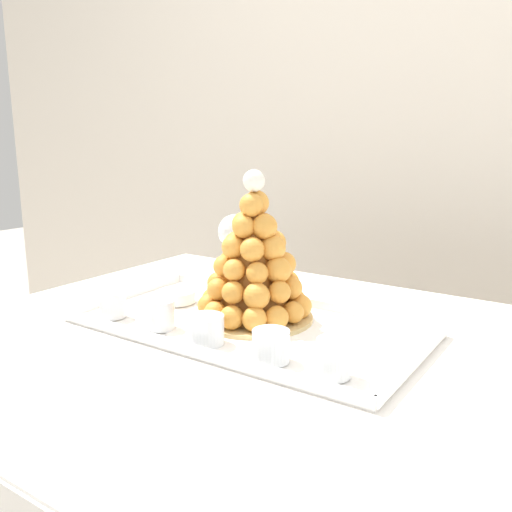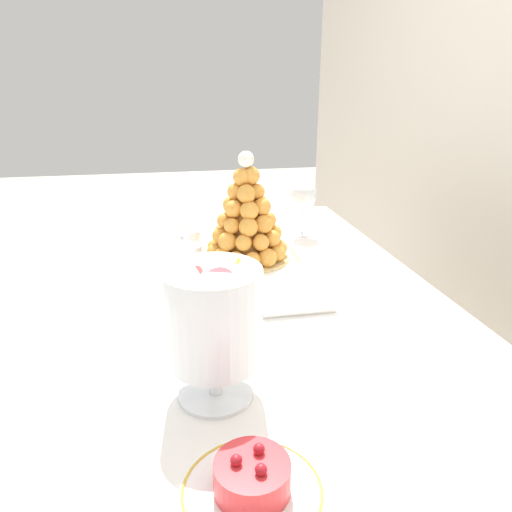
# 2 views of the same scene
# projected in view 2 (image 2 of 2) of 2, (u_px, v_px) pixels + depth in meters

# --- Properties ---
(buffet_table) EXTENTS (1.53, 0.96, 0.78)m
(buffet_table) POSITION_uv_depth(u_px,v_px,m) (234.00, 344.00, 1.08)
(buffet_table) COLOR brown
(buffet_table) RESTS_ON ground_plane
(serving_tray) EXTENTS (0.65, 0.34, 0.02)m
(serving_tray) POSITION_uv_depth(u_px,v_px,m) (235.00, 262.00, 1.25)
(serving_tray) COLOR white
(serving_tray) RESTS_ON buffet_table
(croquembouche) EXTENTS (0.23, 0.23, 0.29)m
(croquembouche) POSITION_uv_depth(u_px,v_px,m) (247.00, 220.00, 1.23)
(croquembouche) COLOR tan
(croquembouche) RESTS_ON serving_tray
(dessert_cup_left) EXTENTS (0.05, 0.05, 0.05)m
(dessert_cup_left) POSITION_uv_depth(u_px,v_px,m) (188.00, 228.00, 1.45)
(dessert_cup_left) COLOR silver
(dessert_cup_left) RESTS_ON serving_tray
(dessert_cup_mid_left) EXTENTS (0.05, 0.05, 0.05)m
(dessert_cup_mid_left) POSITION_uv_depth(u_px,v_px,m) (192.00, 241.00, 1.33)
(dessert_cup_mid_left) COLOR silver
(dessert_cup_mid_left) RESTS_ON serving_tray
(dessert_cup_centre) EXTENTS (0.06, 0.06, 0.05)m
(dessert_cup_centre) POSITION_uv_depth(u_px,v_px,m) (190.00, 255.00, 1.23)
(dessert_cup_centre) COLOR silver
(dessert_cup_centre) RESTS_ON serving_tray
(dessert_cup_mid_right) EXTENTS (0.06, 0.06, 0.05)m
(dessert_cup_mid_right) POSITION_uv_depth(u_px,v_px,m) (194.00, 274.00, 1.11)
(dessert_cup_mid_right) COLOR silver
(dessert_cup_mid_right) RESTS_ON serving_tray
(dessert_cup_right) EXTENTS (0.05, 0.05, 0.06)m
(dessert_cup_right) POSITION_uv_depth(u_px,v_px,m) (199.00, 291.00, 1.01)
(dessert_cup_right) COLOR silver
(dessert_cup_right) RESTS_ON serving_tray
(creme_brulee_ramekin) EXTENTS (0.08, 0.08, 0.02)m
(creme_brulee_ramekin) POSITION_uv_depth(u_px,v_px,m) (235.00, 232.00, 1.44)
(creme_brulee_ramekin) COLOR white
(creme_brulee_ramekin) RESTS_ON serving_tray
(macaron_goblet) EXTENTS (0.14, 0.14, 0.22)m
(macaron_goblet) POSITION_uv_depth(u_px,v_px,m) (213.00, 318.00, 0.68)
(macaron_goblet) COLOR white
(macaron_goblet) RESTS_ON buffet_table
(fruit_tart_plate) EXTENTS (0.17, 0.17, 0.06)m
(fruit_tart_plate) POSITION_uv_depth(u_px,v_px,m) (252.00, 483.00, 0.55)
(fruit_tart_plate) COLOR white
(fruit_tart_plate) RESTS_ON buffet_table
(wine_glass) EXTENTS (0.08, 0.08, 0.17)m
(wine_glass) POSITION_uv_depth(u_px,v_px,m) (303.00, 196.00, 1.45)
(wine_glass) COLOR silver
(wine_glass) RESTS_ON buffet_table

